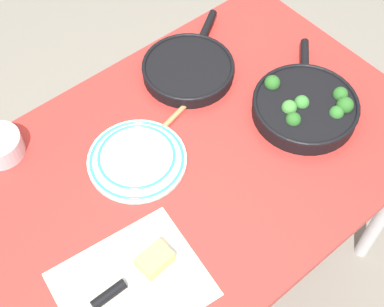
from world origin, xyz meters
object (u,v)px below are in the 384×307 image
object	(u,v)px
wooden_spoon	(180,110)
dinner_plate_stack	(137,158)
skillet_broccoli	(306,106)
cheese_block	(155,260)
grater_knife	(126,283)
skillet_eggs	(189,69)

from	to	relation	value
wooden_spoon	dinner_plate_stack	size ratio (longest dim) A/B	1.35
wooden_spoon	skillet_broccoli	bearing A→B (deg)	-53.62
dinner_plate_stack	cheese_block	bearing A→B (deg)	-118.24
grater_knife	cheese_block	bearing A→B (deg)	-0.43
cheese_block	dinner_plate_stack	xyz separation A→B (m)	(0.14, 0.26, -0.01)
skillet_eggs	wooden_spoon	size ratio (longest dim) A/B	1.02
skillet_broccoli	skillet_eggs	world-z (taller)	skillet_broccoli
skillet_broccoli	dinner_plate_stack	world-z (taller)	skillet_broccoli
grater_knife	cheese_block	world-z (taller)	cheese_block
cheese_block	dinner_plate_stack	world-z (taller)	cheese_block
skillet_broccoli	wooden_spoon	xyz separation A→B (m)	(-0.26, 0.22, -0.02)
cheese_block	wooden_spoon	bearing A→B (deg)	43.60
wooden_spoon	dinner_plate_stack	world-z (taller)	dinner_plate_stack
skillet_broccoli	cheese_block	world-z (taller)	skillet_broccoli
grater_knife	dinner_plate_stack	world-z (taller)	dinner_plate_stack
skillet_eggs	wooden_spoon	xyz separation A→B (m)	(-0.11, -0.10, -0.01)
skillet_broccoli	dinner_plate_stack	size ratio (longest dim) A/B	1.30
cheese_block	dinner_plate_stack	size ratio (longest dim) A/B	0.31
skillet_broccoli	wooden_spoon	distance (m)	0.35
wooden_spoon	dinner_plate_stack	xyz separation A→B (m)	(-0.19, -0.06, 0.00)
skillet_eggs	cheese_block	world-z (taller)	skillet_eggs
skillet_eggs	cheese_block	xyz separation A→B (m)	(-0.44, -0.41, -0.00)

